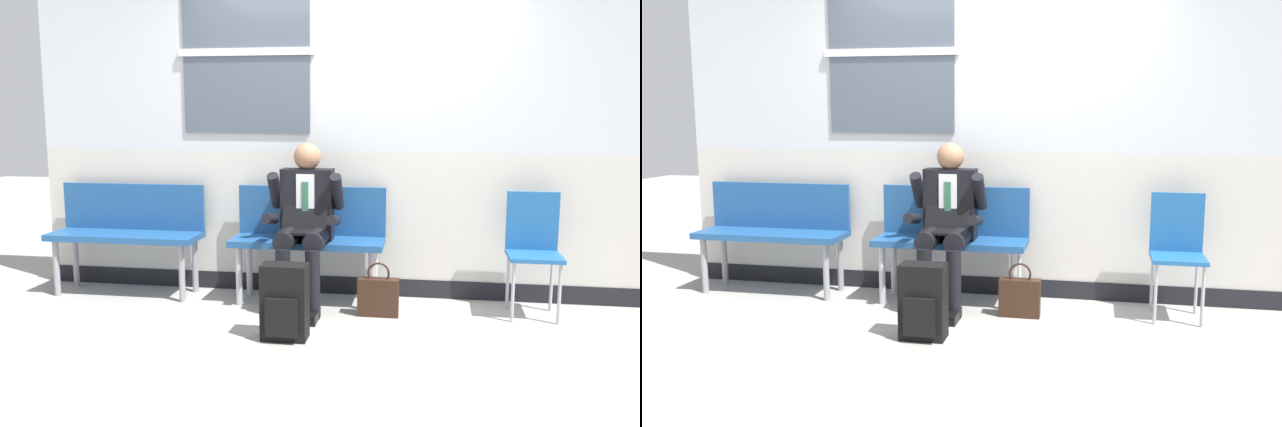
# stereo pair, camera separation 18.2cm
# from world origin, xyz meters

# --- Properties ---
(ground_plane) EXTENTS (18.00, 18.00, 0.00)m
(ground_plane) POSITION_xyz_m (0.00, 0.00, 0.00)
(ground_plane) COLOR #9E9991
(station_wall) EXTENTS (5.24, 0.16, 2.79)m
(station_wall) POSITION_xyz_m (-0.01, 0.60, 1.39)
(station_wall) COLOR silver
(station_wall) RESTS_ON ground
(bench_with_person) EXTENTS (1.20, 0.42, 0.91)m
(bench_with_person) POSITION_xyz_m (-0.26, 0.32, 0.55)
(bench_with_person) COLOR navy
(bench_with_person) RESTS_ON ground
(bench_empty) EXTENTS (1.24, 0.42, 0.90)m
(bench_empty) POSITION_xyz_m (-1.79, 0.32, 0.55)
(bench_empty) COLOR navy
(bench_empty) RESTS_ON ground
(person_seated) EXTENTS (0.57, 0.70, 1.26)m
(person_seated) POSITION_xyz_m (-0.26, 0.12, 0.68)
(person_seated) COLOR black
(person_seated) RESTS_ON ground
(backpack) EXTENTS (0.30, 0.22, 0.51)m
(backpack) POSITION_xyz_m (-0.26, -0.61, 0.25)
(backpack) COLOR black
(backpack) RESTS_ON ground
(handbag) EXTENTS (0.30, 0.10, 0.41)m
(handbag) POSITION_xyz_m (0.31, -0.00, 0.15)
(handbag) COLOR #331E14
(handbag) RESTS_ON ground
(folding_chair) EXTENTS (0.38, 0.38, 0.91)m
(folding_chair) POSITION_xyz_m (1.44, 0.25, 0.55)
(folding_chair) COLOR #1E5999
(folding_chair) RESTS_ON ground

